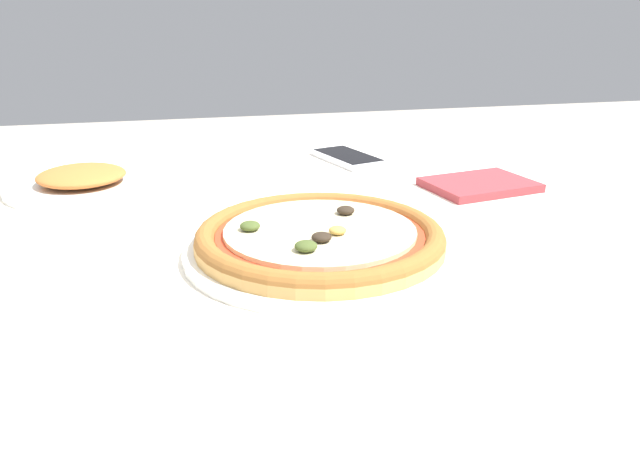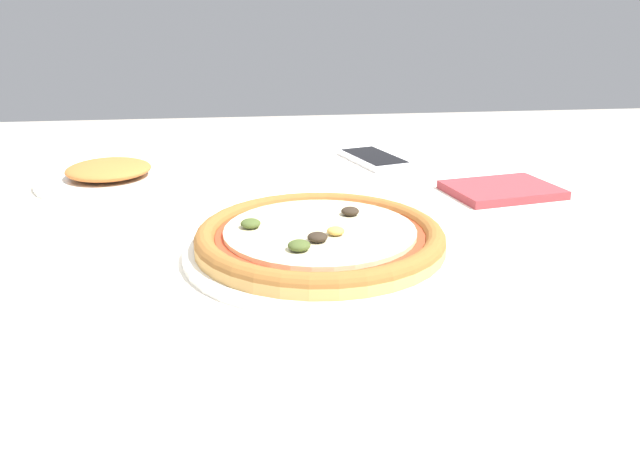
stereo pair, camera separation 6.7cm
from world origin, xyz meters
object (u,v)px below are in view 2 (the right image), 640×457
Objects in this scene: pizza_plate at (320,240)px; side_plate at (109,175)px; cell_phone at (374,159)px; dining_table at (159,292)px.

pizza_plate is 0.43m from side_plate.
side_plate reaches higher than cell_phone.
pizza_plate is at bearing -109.65° from cell_phone.
cell_phone is 0.73× the size of side_plate.
side_plate is at bearing 113.39° from dining_table.
dining_table is 4.39× the size of pizza_plate.
dining_table is 0.25m from pizza_plate.
side_plate is at bearing 131.18° from pizza_plate.
side_plate is (-0.28, 0.32, -0.00)m from pizza_plate.
dining_table is 8.21× the size of cell_phone.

